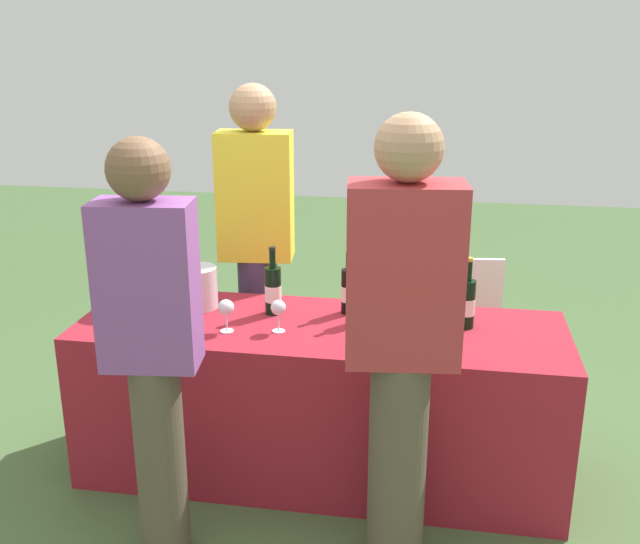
{
  "coord_description": "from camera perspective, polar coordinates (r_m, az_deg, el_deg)",
  "views": [
    {
      "loc": [
        0.51,
        -3.02,
        2.0
      ],
      "look_at": [
        0.0,
        0.0,
        0.99
      ],
      "focal_mm": 41.37,
      "sensor_mm": 36.0,
      "label": 1
    }
  ],
  "objects": [
    {
      "name": "wine_glass_4",
      "position": [
        3.15,
        7.56,
        -3.66
      ],
      "size": [
        0.07,
        0.07,
        0.13
      ],
      "color": "silver",
      "rests_on": "tasting_table"
    },
    {
      "name": "guest_0",
      "position": [
        2.78,
        -12.91,
        -5.1
      ],
      "size": [
        0.37,
        0.23,
        1.66
      ],
      "rotation": [
        0.0,
        0.0,
        0.11
      ],
      "color": "brown",
      "rests_on": "ground_plane"
    },
    {
      "name": "menu_board",
      "position": [
        4.22,
        10.5,
        -4.28
      ],
      "size": [
        0.48,
        0.09,
        0.82
      ],
      "primitive_type": "cube",
      "rotation": [
        0.0,
        0.0,
        0.13
      ],
      "color": "white",
      "rests_on": "ground_plane"
    },
    {
      "name": "wine_glass_3",
      "position": [
        3.16,
        4.11,
        -3.28
      ],
      "size": [
        0.06,
        0.06,
        0.14
      ],
      "color": "silver",
      "rests_on": "tasting_table"
    },
    {
      "name": "wine_bottle_6",
      "position": [
        3.31,
        11.3,
        -2.37
      ],
      "size": [
        0.07,
        0.07,
        0.32
      ],
      "color": "black",
      "rests_on": "tasting_table"
    },
    {
      "name": "wine_bottle_0",
      "position": [
        3.57,
        -12.69,
        -1.07
      ],
      "size": [
        0.08,
        0.08,
        0.3
      ],
      "color": "black",
      "rests_on": "tasting_table"
    },
    {
      "name": "wine_bottle_1",
      "position": [
        3.41,
        -3.65,
        -1.38
      ],
      "size": [
        0.08,
        0.08,
        0.32
      ],
      "color": "black",
      "rests_on": "tasting_table"
    },
    {
      "name": "guest_1",
      "position": [
        2.67,
        6.36,
        -4.97
      ],
      "size": [
        0.43,
        0.27,
        1.75
      ],
      "rotation": [
        0.0,
        0.0,
        0.12
      ],
      "color": "brown",
      "rests_on": "ground_plane"
    },
    {
      "name": "wine_glass_0",
      "position": [
        3.45,
        -13.47,
        -2.08
      ],
      "size": [
        0.07,
        0.07,
        0.13
      ],
      "color": "silver",
      "rests_on": "tasting_table"
    },
    {
      "name": "ice_bucket",
      "position": [
        3.54,
        -9.46,
        -1.18
      ],
      "size": [
        0.19,
        0.19,
        0.2
      ],
      "primitive_type": "cylinder",
      "color": "silver",
      "rests_on": "tasting_table"
    },
    {
      "name": "wine_bottle_5",
      "position": [
        3.32,
        8.33,
        -2.15
      ],
      "size": [
        0.07,
        0.07,
        0.32
      ],
      "color": "black",
      "rests_on": "tasting_table"
    },
    {
      "name": "tasting_table",
      "position": [
        3.47,
        0.0,
        -9.79
      ],
      "size": [
        2.19,
        0.7,
        0.74
      ],
      "primitive_type": "cube",
      "color": "maroon",
      "rests_on": "ground_plane"
    },
    {
      "name": "ground_plane",
      "position": [
        3.66,
        0.0,
        -14.94
      ],
      "size": [
        12.0,
        12.0,
        0.0
      ],
      "primitive_type": "plane",
      "color": "#476638"
    },
    {
      "name": "wine_bottle_4",
      "position": [
        3.38,
        6.72,
        -1.75
      ],
      "size": [
        0.07,
        0.07,
        0.31
      ],
      "color": "black",
      "rests_on": "tasting_table"
    },
    {
      "name": "server_pouring",
      "position": [
        3.85,
        -4.94,
        2.61
      ],
      "size": [
        0.4,
        0.25,
        1.76
      ],
      "rotation": [
        0.0,
        0.0,
        3.24
      ],
      "color": "#3F3351",
      "rests_on": "ground_plane"
    },
    {
      "name": "wine_glass_1",
      "position": [
        3.23,
        -7.28,
        -2.84
      ],
      "size": [
        0.07,
        0.07,
        0.15
      ],
      "color": "silver",
      "rests_on": "tasting_table"
    },
    {
      "name": "wine_bottle_3",
      "position": [
        3.32,
        3.46,
        -2.09
      ],
      "size": [
        0.07,
        0.07,
        0.3
      ],
      "color": "black",
      "rests_on": "tasting_table"
    },
    {
      "name": "wine_glass_2",
      "position": [
        3.21,
        -3.24,
        -2.86
      ],
      "size": [
        0.07,
        0.07,
        0.15
      ],
      "color": "silver",
      "rests_on": "tasting_table"
    },
    {
      "name": "wine_bottle_2",
      "position": [
        3.42,
        2.19,
        -1.43
      ],
      "size": [
        0.06,
        0.06,
        0.31
      ],
      "color": "black",
      "rests_on": "tasting_table"
    }
  ]
}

